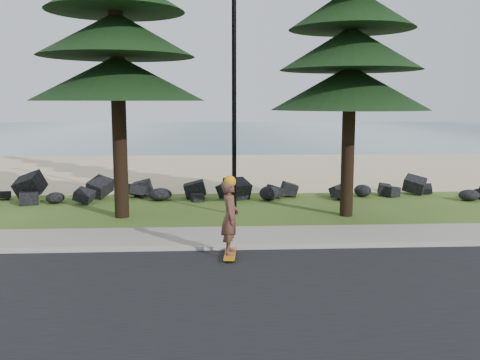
{
  "coord_description": "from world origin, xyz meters",
  "views": [
    {
      "loc": [
        -0.76,
        -13.43,
        3.56
      ],
      "look_at": [
        -0.0,
        0.0,
        1.57
      ],
      "focal_mm": 40.0,
      "sensor_mm": 36.0,
      "label": 1
    }
  ],
  "objects": [
    {
      "name": "sidewalk",
      "position": [
        0.0,
        0.2,
        0.04
      ],
      "size": [
        160.0,
        2.0,
        0.08
      ],
      "primitive_type": "cube",
      "color": "gray",
      "rests_on": "ground"
    },
    {
      "name": "road",
      "position": [
        0.0,
        -4.5,
        0.01
      ],
      "size": [
        160.0,
        7.0,
        0.02
      ],
      "primitive_type": "cube",
      "color": "black",
      "rests_on": "ground"
    },
    {
      "name": "ocean",
      "position": [
        0.0,
        51.0,
        0.0
      ],
      "size": [
        160.0,
        58.0,
        0.01
      ],
      "primitive_type": "cube",
      "color": "#39596D",
      "rests_on": "ground"
    },
    {
      "name": "beach_sand",
      "position": [
        0.0,
        14.5,
        0.01
      ],
      "size": [
        160.0,
        15.0,
        0.01
      ],
      "primitive_type": "cube",
      "color": "tan",
      "rests_on": "ground"
    },
    {
      "name": "kerb",
      "position": [
        0.0,
        -0.9,
        0.05
      ],
      "size": [
        160.0,
        0.2,
        0.1
      ],
      "primitive_type": "cube",
      "color": "#ADA59B",
      "rests_on": "ground"
    },
    {
      "name": "skateboarder",
      "position": [
        -0.32,
        -1.59,
        0.95
      ],
      "size": [
        0.46,
        1.04,
        1.89
      ],
      "rotation": [
        0.0,
        0.0,
        1.48
      ],
      "color": "#C8780B",
      "rests_on": "ground"
    },
    {
      "name": "lamp_post",
      "position": [
        0.0,
        3.2,
        4.13
      ],
      "size": [
        0.25,
        0.14,
        8.14
      ],
      "color": "black",
      "rests_on": "ground"
    },
    {
      "name": "ground",
      "position": [
        0.0,
        0.0,
        0.0
      ],
      "size": [
        160.0,
        160.0,
        0.0
      ],
      "primitive_type": "plane",
      "color": "#3E5C1C",
      "rests_on": "ground"
    },
    {
      "name": "seawall_boulders",
      "position": [
        0.0,
        5.6,
        0.0
      ],
      "size": [
        60.0,
        2.4,
        1.1
      ],
      "primitive_type": null,
      "color": "black",
      "rests_on": "ground"
    }
  ]
}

